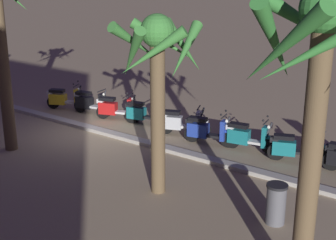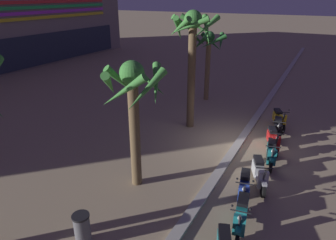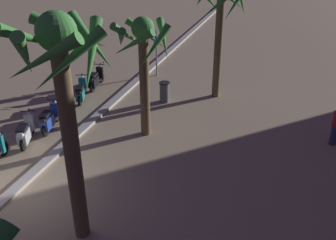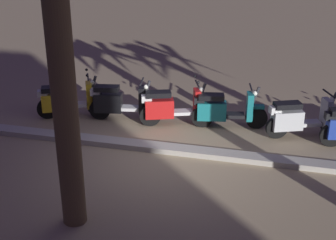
{
  "view_description": "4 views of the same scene",
  "coord_description": "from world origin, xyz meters",
  "px_view_note": "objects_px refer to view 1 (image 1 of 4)",
  "views": [
    {
      "loc": [
        -11.53,
        11.23,
        5.48
      ],
      "look_at": [
        -3.86,
        0.85,
        1.39
      ],
      "focal_mm": 51.02,
      "sensor_mm": 36.0,
      "label": 1
    },
    {
      "loc": [
        -12.3,
        -2.99,
        6.4
      ],
      "look_at": [
        -1.52,
        2.74,
        1.26
      ],
      "focal_mm": 31.99,
      "sensor_mm": 36.0,
      "label": 2
    },
    {
      "loc": [
        7.54,
        7.28,
        7.24
      ],
      "look_at": [
        -3.42,
        3.68,
        1.39
      ],
      "focal_mm": 41.03,
      "sensor_mm": 36.0,
      "label": 3
    },
    {
      "loc": [
        -2.14,
        8.65,
        4.53
      ],
      "look_at": [
        -0.13,
        0.8,
        1.12
      ],
      "focal_mm": 50.08,
      "sensor_mm": 36.0,
      "label": 4
    }
  ],
  "objects_px": {
    "scooter_red_second_in_line": "(115,108)",
    "palm_tree_by_mall_entrance": "(319,74)",
    "scooter_silver_tail_end": "(180,122)",
    "litter_bin": "(276,203)",
    "scooter_black_mid_rear": "(90,103)",
    "scooter_teal_lead_nearest": "(247,137)",
    "scooter_blue_gap_after_mid": "(206,130)",
    "scooter_teal_mid_front": "(294,148)",
    "palm_tree_far_corner": "(158,63)",
    "scooter_yellow_mid_centre": "(64,99)",
    "scooter_teal_last_in_row": "(143,113)"
  },
  "relations": [
    {
      "from": "scooter_red_second_in_line",
      "to": "palm_tree_by_mall_entrance",
      "type": "bearing_deg",
      "value": 149.23
    },
    {
      "from": "scooter_silver_tail_end",
      "to": "litter_bin",
      "type": "xyz_separation_m",
      "value": [
        -5.18,
        3.65,
        0.03
      ]
    },
    {
      "from": "scooter_black_mid_rear",
      "to": "palm_tree_by_mall_entrance",
      "type": "height_order",
      "value": "palm_tree_by_mall_entrance"
    },
    {
      "from": "scooter_teal_lead_nearest",
      "to": "litter_bin",
      "type": "distance_m",
      "value": 4.53
    },
    {
      "from": "scooter_blue_gap_after_mid",
      "to": "scooter_silver_tail_end",
      "type": "xyz_separation_m",
      "value": [
        1.19,
        -0.24,
        -0.01
      ]
    },
    {
      "from": "scooter_teal_mid_front",
      "to": "scooter_teal_lead_nearest",
      "type": "bearing_deg",
      "value": 0.26
    },
    {
      "from": "palm_tree_far_corner",
      "to": "scooter_yellow_mid_centre",
      "type": "bearing_deg",
      "value": -25.57
    },
    {
      "from": "scooter_teal_lead_nearest",
      "to": "palm_tree_far_corner",
      "type": "xyz_separation_m",
      "value": [
        0.48,
        3.93,
        2.88
      ]
    },
    {
      "from": "scooter_teal_mid_front",
      "to": "palm_tree_by_mall_entrance",
      "type": "distance_m",
      "value": 7.21
    },
    {
      "from": "scooter_blue_gap_after_mid",
      "to": "palm_tree_far_corner",
      "type": "xyz_separation_m",
      "value": [
        -0.88,
        3.67,
        2.88
      ]
    },
    {
      "from": "scooter_blue_gap_after_mid",
      "to": "scooter_black_mid_rear",
      "type": "relative_size",
      "value": 1.01
    },
    {
      "from": "scooter_blue_gap_after_mid",
      "to": "scooter_black_mid_rear",
      "type": "distance_m",
      "value": 5.5
    },
    {
      "from": "scooter_black_mid_rear",
      "to": "palm_tree_far_corner",
      "type": "distance_m",
      "value": 7.97
    },
    {
      "from": "scooter_teal_last_in_row",
      "to": "litter_bin",
      "type": "relative_size",
      "value": 1.89
    },
    {
      "from": "scooter_teal_last_in_row",
      "to": "scooter_yellow_mid_centre",
      "type": "height_order",
      "value": "scooter_yellow_mid_centre"
    },
    {
      "from": "scooter_yellow_mid_centre",
      "to": "scooter_black_mid_rear",
      "type": "bearing_deg",
      "value": -173.56
    },
    {
      "from": "scooter_blue_gap_after_mid",
      "to": "scooter_teal_mid_front",
      "type": "bearing_deg",
      "value": -174.63
    },
    {
      "from": "scooter_teal_lead_nearest",
      "to": "palm_tree_by_mall_entrance",
      "type": "bearing_deg",
      "value": 124.94
    },
    {
      "from": "scooter_teal_last_in_row",
      "to": "litter_bin",
      "type": "bearing_deg",
      "value": 151.49
    },
    {
      "from": "scooter_black_mid_rear",
      "to": "palm_tree_far_corner",
      "type": "height_order",
      "value": "palm_tree_far_corner"
    },
    {
      "from": "scooter_silver_tail_end",
      "to": "palm_tree_far_corner",
      "type": "height_order",
      "value": "palm_tree_far_corner"
    },
    {
      "from": "palm_tree_far_corner",
      "to": "litter_bin",
      "type": "bearing_deg",
      "value": -175.36
    },
    {
      "from": "scooter_teal_mid_front",
      "to": "scooter_teal_last_in_row",
      "type": "bearing_deg",
      "value": -0.69
    },
    {
      "from": "scooter_black_mid_rear",
      "to": "scooter_blue_gap_after_mid",
      "type": "bearing_deg",
      "value": 178.25
    },
    {
      "from": "scooter_blue_gap_after_mid",
      "to": "palm_tree_far_corner",
      "type": "bearing_deg",
      "value": 103.44
    },
    {
      "from": "scooter_teal_mid_front",
      "to": "palm_tree_far_corner",
      "type": "height_order",
      "value": "palm_tree_far_corner"
    },
    {
      "from": "scooter_blue_gap_after_mid",
      "to": "palm_tree_by_mall_entrance",
      "type": "xyz_separation_m",
      "value": [
        -5.38,
        5.5,
        3.5
      ]
    },
    {
      "from": "scooter_red_second_in_line",
      "to": "scooter_yellow_mid_centre",
      "type": "bearing_deg",
      "value": 3.52
    },
    {
      "from": "palm_tree_by_mall_entrance",
      "to": "scooter_teal_last_in_row",
      "type": "bearing_deg",
      "value": -35.14
    },
    {
      "from": "scooter_black_mid_rear",
      "to": "scooter_yellow_mid_centre",
      "type": "distance_m",
      "value": 1.34
    },
    {
      "from": "scooter_teal_lead_nearest",
      "to": "scooter_black_mid_rear",
      "type": "distance_m",
      "value": 6.85
    },
    {
      "from": "palm_tree_by_mall_entrance",
      "to": "scooter_teal_mid_front",
      "type": "bearing_deg",
      "value": -66.84
    },
    {
      "from": "scooter_red_second_in_line",
      "to": "scooter_black_mid_rear",
      "type": "relative_size",
      "value": 1.0
    },
    {
      "from": "scooter_teal_lead_nearest",
      "to": "palm_tree_far_corner",
      "type": "bearing_deg",
      "value": 83.1
    },
    {
      "from": "scooter_red_second_in_line",
      "to": "palm_tree_by_mall_entrance",
      "type": "relative_size",
      "value": 0.33
    },
    {
      "from": "scooter_teal_mid_front",
      "to": "scooter_red_second_in_line",
      "type": "xyz_separation_m",
      "value": [
        7.08,
        0.09,
        0.02
      ]
    },
    {
      "from": "litter_bin",
      "to": "scooter_red_second_in_line",
      "type": "bearing_deg",
      "value": -23.77
    },
    {
      "from": "scooter_red_second_in_line",
      "to": "scooter_yellow_mid_centre",
      "type": "height_order",
      "value": "same"
    },
    {
      "from": "scooter_teal_lead_nearest",
      "to": "scooter_blue_gap_after_mid",
      "type": "distance_m",
      "value": 1.38
    },
    {
      "from": "scooter_teal_last_in_row",
      "to": "scooter_teal_lead_nearest",
      "type": "bearing_deg",
      "value": 178.97
    },
    {
      "from": "scooter_yellow_mid_centre",
      "to": "litter_bin",
      "type": "distance_m",
      "value": 11.35
    },
    {
      "from": "palm_tree_by_mall_entrance",
      "to": "scooter_silver_tail_end",
      "type": "bearing_deg",
      "value": -41.15
    },
    {
      "from": "palm_tree_far_corner",
      "to": "scooter_silver_tail_end",
      "type": "bearing_deg",
      "value": -62.14
    },
    {
      "from": "scooter_blue_gap_after_mid",
      "to": "palm_tree_by_mall_entrance",
      "type": "relative_size",
      "value": 0.33
    },
    {
      "from": "scooter_silver_tail_end",
      "to": "scooter_black_mid_rear",
      "type": "relative_size",
      "value": 0.99
    },
    {
      "from": "scooter_red_second_in_line",
      "to": "scooter_yellow_mid_centre",
      "type": "xyz_separation_m",
      "value": [
        2.65,
        0.16,
        -0.01
      ]
    },
    {
      "from": "scooter_black_mid_rear",
      "to": "scooter_silver_tail_end",
      "type": "bearing_deg",
      "value": -179.09
    },
    {
      "from": "scooter_teal_last_in_row",
      "to": "scooter_yellow_mid_centre",
      "type": "relative_size",
      "value": 1.1
    },
    {
      "from": "scooter_teal_last_in_row",
      "to": "palm_tree_by_mall_entrance",
      "type": "relative_size",
      "value": 0.34
    },
    {
      "from": "scooter_teal_last_in_row",
      "to": "palm_tree_far_corner",
      "type": "xyz_separation_m",
      "value": [
        -3.8,
        4.01,
        2.89
      ]
    }
  ]
}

